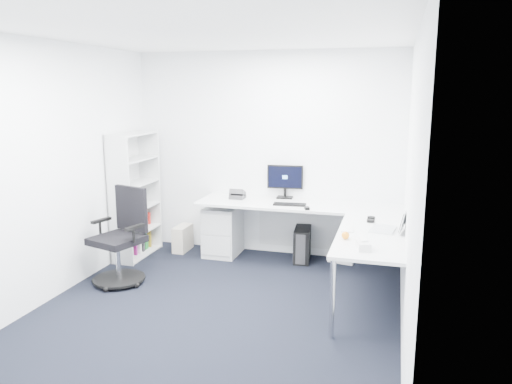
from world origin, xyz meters
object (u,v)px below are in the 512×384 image
(l_desk, at_px, (295,241))
(task_chair, at_px, (117,237))
(bookshelf, at_px, (135,195))
(monitor, at_px, (285,181))
(laptop, at_px, (384,219))

(l_desk, height_order, task_chair, task_chair)
(bookshelf, bearing_deg, l_desk, -1.32)
(l_desk, distance_m, bookshelf, 2.22)
(monitor, relative_size, laptop, 1.39)
(l_desk, bearing_deg, bookshelf, 178.68)
(monitor, bearing_deg, laptop, -48.00)
(bookshelf, relative_size, laptop, 4.85)
(l_desk, bearing_deg, task_chair, -154.61)
(monitor, distance_m, laptop, 1.81)
(bookshelf, distance_m, laptop, 3.27)
(task_chair, distance_m, laptop, 2.96)
(bookshelf, xyz_separation_m, laptop, (3.21, -0.66, 0.07))
(bookshelf, bearing_deg, monitor, 17.05)
(l_desk, relative_size, task_chair, 2.44)
(bookshelf, height_order, task_chair, bookshelf)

